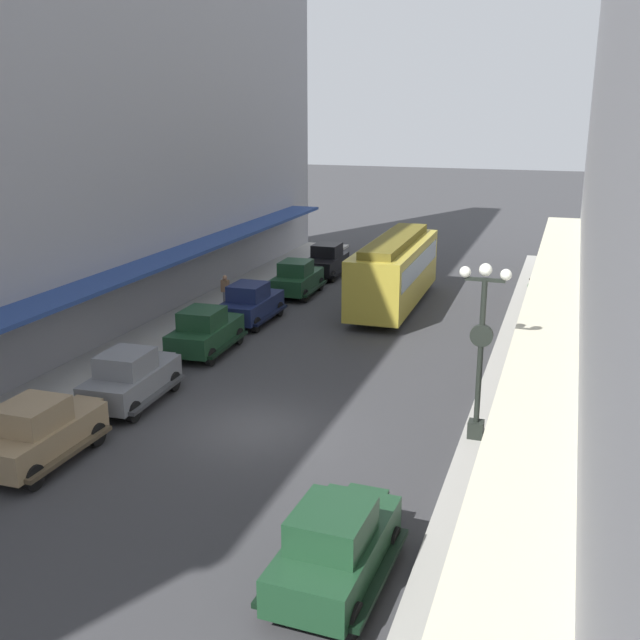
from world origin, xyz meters
The scene contains 16 objects.
ground_plane centered at (0.00, 0.00, 0.00)m, with size 200.00×200.00×0.00m, color #38383A.
sidewalk_left centered at (-7.50, 0.00, 0.07)m, with size 3.00×60.00×0.15m, color #A8A59E.
sidewalk_right centered at (7.50, 0.00, 0.07)m, with size 3.00×60.00×0.15m, color #A8A59E.
parked_car_0 centered at (4.57, -6.55, 0.94)m, with size 2.26×4.30×1.84m.
parked_car_1 centered at (-4.71, -3.93, 0.94)m, with size 2.15×4.26×1.84m.
parked_car_2 centered at (-4.83, 10.53, 0.94)m, with size 2.16×4.27×1.84m.
parked_car_3 centered at (-4.78, 6.03, 0.94)m, with size 2.28×4.31×1.84m.
parked_car_4 centered at (-4.60, 15.94, 0.94)m, with size 2.25×4.30×1.84m.
parked_car_5 centered at (-4.59, 20.63, 0.94)m, with size 2.19×4.28×1.84m.
parked_car_6 centered at (-4.69, 0.54, 0.94)m, with size 2.30×4.32×1.84m.
streetcar centered at (0.66, 15.23, 1.90)m, with size 2.66×9.64×3.46m.
lamp_post_with_clock centered at (6.40, 1.20, 2.99)m, with size 1.42×0.44×5.16m.
fire_hydrant centered at (-6.35, 6.73, 0.56)m, with size 0.24×0.24×0.82m.
pedestrian_0 centered at (8.47, 10.61, 0.99)m, with size 0.36×0.24×1.64m.
pedestrian_1 centered at (-6.67, 11.78, 0.99)m, with size 0.36×0.24×1.64m.
pedestrian_2 centered at (7.04, 15.48, 1.01)m, with size 0.36×0.28×1.67m.
Camera 1 is at (8.50, -19.15, 9.44)m, focal length 41.93 mm.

